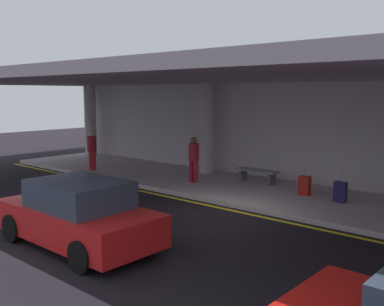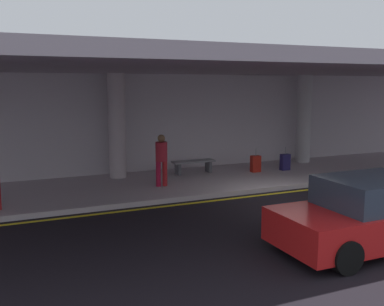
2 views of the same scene
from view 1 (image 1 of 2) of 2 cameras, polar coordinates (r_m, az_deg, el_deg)
The scene contains 13 objects.
ground_plane at distance 12.55m, azimuth 3.01°, elevation -8.04°, with size 60.00×60.00×0.00m, color black.
sidewalk at distance 15.01m, azimuth 10.42°, elevation -5.23°, with size 26.00×4.20×0.15m, color #B1A4AB.
lane_stripe_yellow at distance 13.12m, azimuth 5.03°, elevation -7.34°, with size 26.00×0.14×0.01m, color yellow.
support_column_far_left at distance 24.03m, azimuth -12.94°, elevation 4.10°, with size 0.60×0.60×3.65m, color #ABA2A4.
support_column_left_mid at distance 18.15m, azimuth 2.00°, elevation 3.18°, with size 0.60×0.60×3.65m, color #B1A2A7.
ceiling_overhang at distance 14.22m, azimuth 9.74°, elevation 9.80°, with size 28.00×13.20×0.30m, color gray.
terminal_back_wall at distance 16.68m, azimuth 14.57°, elevation 2.28°, with size 26.00×0.30×3.80m, color #B3A9B0.
car_red at distance 10.29m, azimuth -14.40°, elevation -7.69°, with size 4.10×1.92×1.50m.
traveler_with_luggage at distance 19.25m, azimuth -12.75°, elevation 0.68°, with size 0.38×0.38×1.68m.
person_waiting_for_ride at distance 16.17m, azimuth 0.23°, elevation -0.44°, with size 0.38×0.38×1.68m.
suitcase_upright_primary at distance 14.07m, azimuth 18.52°, elevation -4.77°, with size 0.36×0.22×0.90m.
suitcase_upright_secondary at distance 14.70m, azimuth 14.26°, elevation -4.08°, with size 0.36×0.22×0.90m.
bench_metal at distance 16.39m, azimuth 8.37°, elevation -2.58°, with size 1.60×0.50×0.48m.
Camera 1 is at (7.50, -9.48, 3.40)m, focal length 41.49 mm.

